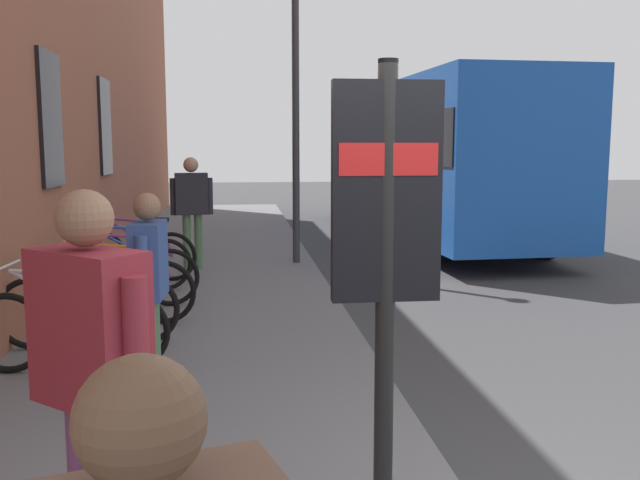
{
  "coord_description": "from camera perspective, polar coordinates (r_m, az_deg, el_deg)",
  "views": [
    {
      "loc": [
        -3.21,
        1.29,
        2.11
      ],
      "look_at": [
        3.11,
        0.53,
        1.23
      ],
      "focal_mm": 39.11,
      "sensor_mm": 36.0,
      "label": 1
    }
  ],
  "objects": [
    {
      "name": "pedestrian_by_facade",
      "position": [
        5.61,
        -13.81,
        -2.66
      ],
      "size": [
        0.62,
        0.26,
        1.62
      ],
      "color": "#4C724C",
      "rests_on": "sidewalk_pavement"
    },
    {
      "name": "bicycle_by_door",
      "position": [
        9.73,
        -15.56,
        -1.91
      ],
      "size": [
        0.48,
        1.76,
        0.97
      ],
      "color": "black",
      "rests_on": "sidewalk_pavement"
    },
    {
      "name": "city_bus",
      "position": [
        16.06,
        8.74,
        7.08
      ],
      "size": [
        10.6,
        2.99,
        3.35
      ],
      "color": "#1951B2",
      "rests_on": "ground"
    },
    {
      "name": "sidewalk_pavement",
      "position": [
        11.41,
        -9.04,
        -2.6
      ],
      "size": [
        24.0,
        3.5,
        0.12
      ],
      "primitive_type": "cube",
      "color": "slate",
      "rests_on": "ground"
    },
    {
      "name": "station_facade",
      "position": [
        12.65,
        -19.06,
        17.46
      ],
      "size": [
        22.0,
        0.65,
        8.64
      ],
      "color": "#9E563D",
      "rests_on": "ground"
    },
    {
      "name": "bicycle_leaning_wall",
      "position": [
        10.57,
        -14.66,
        -1.11
      ],
      "size": [
        0.55,
        1.74,
        0.97
      ],
      "color": "black",
      "rests_on": "sidewalk_pavement"
    },
    {
      "name": "street_lamp",
      "position": [
        11.76,
        -2.02,
        14.24
      ],
      "size": [
        0.28,
        0.28,
        5.62
      ],
      "color": "#333338",
      "rests_on": "sidewalk_pavement"
    },
    {
      "name": "transit_info_sign",
      "position": [
        3.5,
        5.43,
        1.43
      ],
      "size": [
        0.1,
        0.55,
        2.4
      ],
      "color": "black",
      "rests_on": "sidewalk_pavement"
    },
    {
      "name": "pedestrian_crossing_street",
      "position": [
        11.3,
        -10.45,
        3.15
      ],
      "size": [
        0.31,
        0.67,
        1.78
      ],
      "color": "#4C724C",
      "rests_on": "sidewalk_pavement"
    },
    {
      "name": "bicycle_end_of_row",
      "position": [
        8.85,
        -15.51,
        -2.86
      ],
      "size": [
        0.48,
        1.77,
        0.97
      ],
      "color": "black",
      "rests_on": "sidewalk_pavement"
    },
    {
      "name": "bicycle_nearest_sign",
      "position": [
        7.22,
        -18.38,
        -5.36
      ],
      "size": [
        0.48,
        1.77,
        0.97
      ],
      "color": "black",
      "rests_on": "sidewalk_pavement"
    },
    {
      "name": "bicycle_under_window",
      "position": [
        8.04,
        -16.3,
        -3.94
      ],
      "size": [
        0.48,
        1.77,
        0.97
      ],
      "color": "black",
      "rests_on": "sidewalk_pavement"
    },
    {
      "name": "ground",
      "position": [
        9.73,
        6.98,
        -4.74
      ],
      "size": [
        60.0,
        60.0,
        0.0
      ],
      "primitive_type": "plane",
      "color": "#38383A"
    },
    {
      "name": "bicycle_beside_lamp",
      "position": [
        6.5,
        -19.83,
        -6.86
      ],
      "size": [
        0.48,
        1.77,
        0.97
      ],
      "color": "black",
      "rests_on": "sidewalk_pavement"
    },
    {
      "name": "pedestrian_near_bus",
      "position": [
        3.15,
        -18.24,
        -8.91
      ],
      "size": [
        0.54,
        0.56,
        1.81
      ],
      "color": "#723F72",
      "rests_on": "sidewalk_pavement"
    }
  ]
}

